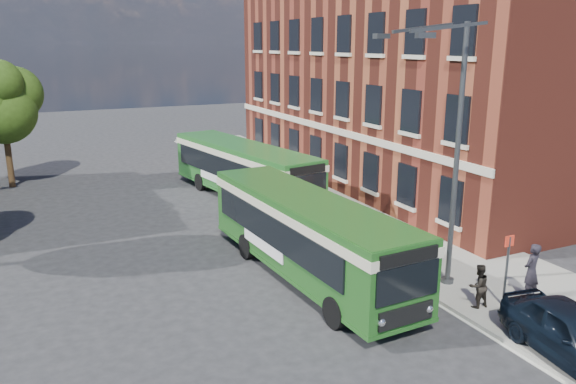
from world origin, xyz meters
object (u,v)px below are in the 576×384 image
bus_front (307,230)px  bus_rear (243,166)px  street_lamp (449,154)px  parked_car (574,334)px

bus_front → bus_rear: same height
street_lamp → bus_rear: 14.36m
bus_front → bus_rear: 11.20m
street_lamp → parked_car: bearing=-90.4°
street_lamp → bus_front: street_lamp is taller
bus_front → bus_rear: size_ratio=0.95×
street_lamp → bus_front: size_ratio=0.79×
bus_rear → parked_car: size_ratio=2.71×
street_lamp → bus_rear: street_lamp is taller
parked_car → street_lamp: bearing=98.0°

